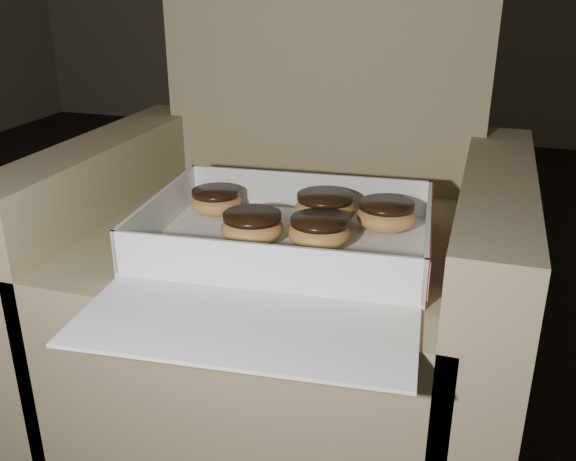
% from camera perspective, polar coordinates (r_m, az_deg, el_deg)
% --- Properties ---
extents(floor, '(4.50, 4.50, 0.00)m').
position_cam_1_polar(floor, '(1.25, -4.37, -16.67)').
color(floor, black).
rests_on(floor, ground).
extents(armchair, '(0.80, 0.67, 0.83)m').
position_cam_1_polar(armchair, '(1.18, 0.03, -3.85)').
color(armchair, '#847554').
rests_on(armchair, floor).
extents(bakery_box, '(0.47, 0.55, 0.07)m').
position_cam_1_polar(bakery_box, '(0.97, -0.38, -1.77)').
color(bakery_box, white).
rests_on(bakery_box, armchair).
extents(donut_a, '(0.10, 0.10, 0.05)m').
position_cam_1_polar(donut_a, '(0.99, 2.80, -0.05)').
color(donut_a, gold).
rests_on(donut_a, bakery_box).
extents(donut_b, '(0.10, 0.10, 0.05)m').
position_cam_1_polar(donut_b, '(1.09, 3.31, 2.07)').
color(donut_b, gold).
rests_on(donut_b, bakery_box).
extents(donut_c, '(0.10, 0.10, 0.05)m').
position_cam_1_polar(donut_c, '(1.07, 8.71, 1.39)').
color(donut_c, gold).
rests_on(donut_c, bakery_box).
extents(donut_d, '(0.10, 0.10, 0.05)m').
position_cam_1_polar(donut_d, '(1.01, -3.19, 0.34)').
color(donut_d, gold).
rests_on(donut_d, bakery_box).
extents(donut_e, '(0.09, 0.09, 0.04)m').
position_cam_1_polar(donut_e, '(1.13, -6.41, 2.64)').
color(donut_e, gold).
rests_on(donut_e, bakery_box).
extents(crumb_a, '(0.01, 0.01, 0.00)m').
position_cam_1_polar(crumb_a, '(0.95, -10.53, -3.02)').
color(crumb_a, black).
rests_on(crumb_a, bakery_box).
extents(crumb_b, '(0.01, 0.01, 0.00)m').
position_cam_1_polar(crumb_b, '(0.99, -0.13, -1.66)').
color(crumb_b, black).
rests_on(crumb_b, bakery_box).
extents(crumb_c, '(0.01, 0.01, 0.00)m').
position_cam_1_polar(crumb_c, '(0.93, 2.57, -3.22)').
color(crumb_c, black).
rests_on(crumb_c, bakery_box).
extents(crumb_d, '(0.01, 0.01, 0.00)m').
position_cam_1_polar(crumb_d, '(0.90, 1.08, -4.15)').
color(crumb_d, black).
rests_on(crumb_d, bakery_box).
extents(crumb_e, '(0.01, 0.01, 0.00)m').
position_cam_1_polar(crumb_e, '(1.02, -11.27, -1.36)').
color(crumb_e, black).
rests_on(crumb_e, bakery_box).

